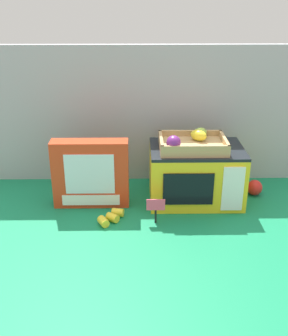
# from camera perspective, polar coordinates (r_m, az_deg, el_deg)

# --- Properties ---
(ground_plane) EXTENTS (1.70, 1.70, 0.00)m
(ground_plane) POSITION_cam_1_polar(r_m,az_deg,el_deg) (1.74, 1.12, -4.53)
(ground_plane) COLOR #147A4C
(ground_plane) RESTS_ON ground
(display_back_panel) EXTENTS (1.61, 0.03, 0.61)m
(display_back_panel) POSITION_cam_1_polar(r_m,az_deg,el_deg) (1.85, 0.96, 7.33)
(display_back_panel) COLOR #A0A3A8
(display_back_panel) RESTS_ON ground
(toy_microwave) EXTENTS (0.38, 0.26, 0.23)m
(toy_microwave) POSITION_cam_1_polar(r_m,az_deg,el_deg) (1.72, 7.17, -0.83)
(toy_microwave) COLOR yellow
(toy_microwave) RESTS_ON ground
(food_groups_crate) EXTENTS (0.26, 0.20, 0.08)m
(food_groups_crate) POSITION_cam_1_polar(r_m,az_deg,el_deg) (1.65, 6.66, 3.42)
(food_groups_crate) COLOR tan
(food_groups_crate) RESTS_ON toy_microwave
(cookie_set_box) EXTENTS (0.30, 0.08, 0.28)m
(cookie_set_box) POSITION_cam_1_polar(r_m,az_deg,el_deg) (1.67, -7.39, -0.79)
(cookie_set_box) COLOR red
(cookie_set_box) RESTS_ON ground
(price_sign) EXTENTS (0.07, 0.01, 0.10)m
(price_sign) POSITION_cam_1_polar(r_m,az_deg,el_deg) (1.55, 1.63, -5.45)
(price_sign) COLOR black
(price_sign) RESTS_ON ground
(loose_toy_banana) EXTENTS (0.10, 0.12, 0.03)m
(loose_toy_banana) POSITION_cam_1_polar(r_m,az_deg,el_deg) (1.60, -4.54, -6.79)
(loose_toy_banana) COLOR yellow
(loose_toy_banana) RESTS_ON ground
(loose_toy_apple) EXTENTS (0.07, 0.07, 0.07)m
(loose_toy_apple) POSITION_cam_1_polar(r_m,az_deg,el_deg) (1.84, 15.05, -2.62)
(loose_toy_apple) COLOR red
(loose_toy_apple) RESTS_ON ground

